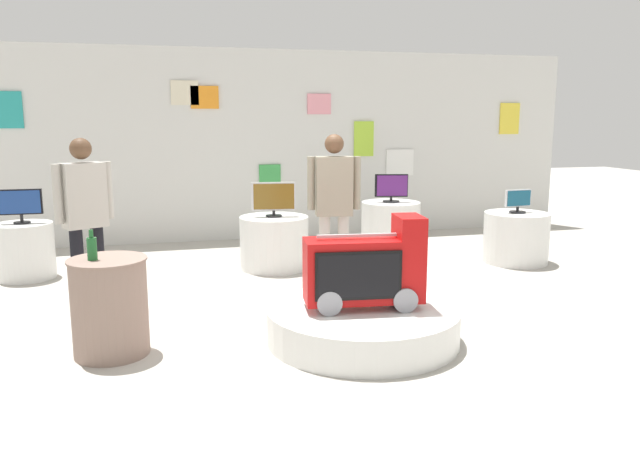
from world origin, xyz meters
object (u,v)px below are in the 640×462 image
display_pedestal_right_rear (274,242)px  tv_on_right_rear (274,198)px  display_pedestal_far_right (25,251)px  tv_on_far_right (20,204)px  novelty_firetruck_tv (366,271)px  bottle_on_side_table (92,248)px  tv_on_left_rear (518,201)px  display_pedestal_center_rear (391,224)px  main_display_pedestal (363,324)px  tv_on_center_rear (391,188)px  display_pedestal_left_rear (516,238)px  shopper_browsing_rear (334,202)px  shopper_browsing_near_truck (85,212)px  side_table_round (110,306)px

display_pedestal_right_rear → tv_on_right_rear: tv_on_right_rear is taller
display_pedestal_far_right → tv_on_far_right: bearing=-89.3°
novelty_firetruck_tv → bottle_on_side_table: (-2.16, 0.21, 0.27)m
tv_on_far_right → bottle_on_side_table: bearing=-69.8°
novelty_firetruck_tv → tv_on_left_rear: (2.82, 2.26, 0.20)m
display_pedestal_center_rear → bottle_on_side_table: bottle_on_side_table is taller
display_pedestal_right_rear → tv_on_far_right: (-2.92, 0.24, 0.55)m
main_display_pedestal → tv_on_center_rear: size_ratio=3.43×
display_pedestal_left_rear → shopper_browsing_rear: size_ratio=0.49×
display_pedestal_right_rear → tv_on_far_right: bearing=175.2°
tv_on_center_rear → main_display_pedestal: bearing=-114.3°
display_pedestal_center_rear → display_pedestal_right_rear: 2.09m
display_pedestal_far_right → shopper_browsing_near_truck: 1.94m
display_pedestal_far_right → tv_on_right_rear: bearing=-5.0°
tv_on_left_rear → display_pedestal_left_rear: bearing=85.9°
tv_on_left_rear → display_pedestal_far_right: bearing=173.0°
side_table_round → shopper_browsing_rear: (2.19, 1.23, 0.59)m
display_pedestal_center_rear → tv_on_center_rear: bearing=-77.9°
display_pedestal_left_rear → shopper_browsing_rear: bearing=-163.3°
tv_on_right_rear → display_pedestal_left_rear: bearing=-8.9°
novelty_firetruck_tv → tv_on_right_rear: tv_on_right_rear is taller
tv_on_left_rear → side_table_round: tv_on_left_rear is taller
tv_on_far_right → novelty_firetruck_tv: bearing=-43.3°
main_display_pedestal → bottle_on_side_table: bottle_on_side_table is taller
display_pedestal_left_rear → display_pedestal_far_right: bearing=173.0°
display_pedestal_right_rear → bottle_on_side_table: 3.21m
tv_on_far_right → tv_on_center_rear: bearing=7.6°
tv_on_far_right → bottle_on_side_table: tv_on_far_right is taller
novelty_firetruck_tv → side_table_round: bearing=173.6°
novelty_firetruck_tv → display_pedestal_far_right: size_ratio=1.53×
main_display_pedestal → tv_on_left_rear: size_ratio=4.37×
side_table_round → shopper_browsing_near_truck: bearing=102.7°
side_table_round → novelty_firetruck_tv: bearing=-6.4°
novelty_firetruck_tv → tv_on_left_rear: size_ratio=2.74×
display_pedestal_left_rear → bottle_on_side_table: bottle_on_side_table is taller
display_pedestal_right_rear → novelty_firetruck_tv: bearing=-84.5°
tv_on_far_right → shopper_browsing_near_truck: 1.82m
display_pedestal_left_rear → tv_on_center_rear: size_ratio=1.74×
novelty_firetruck_tv → tv_on_center_rear: (1.62, 3.63, 0.25)m
display_pedestal_left_rear → tv_on_far_right: tv_on_far_right is taller
bottle_on_side_table → main_display_pedestal: bearing=-5.3°
display_pedestal_left_rear → shopper_browsing_rear: (-2.68, -0.80, 0.67)m
display_pedestal_left_rear → tv_on_far_right: bearing=173.1°
display_pedestal_left_rear → display_pedestal_far_right: same height
display_pedestal_right_rear → bottle_on_side_table: (-1.89, -2.54, 0.55)m
shopper_browsing_near_truck → display_pedestal_right_rear: bearing=33.4°
display_pedestal_left_rear → shopper_browsing_near_truck: size_ratio=0.49×
novelty_firetruck_tv → tv_on_center_rear: 3.99m
display_pedestal_right_rear → tv_on_right_rear: (0.00, -0.00, 0.56)m
tv_on_right_rear → side_table_round: bearing=-125.4°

